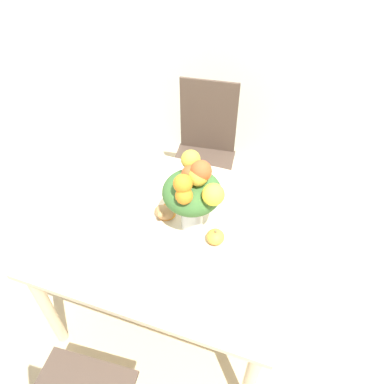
{
  "coord_description": "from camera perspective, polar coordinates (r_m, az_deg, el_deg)",
  "views": [
    {
      "loc": [
        0.5,
        -1.12,
        2.17
      ],
      "look_at": [
        0.09,
        0.04,
        0.96
      ],
      "focal_mm": 35.0,
      "sensor_mm": 36.0,
      "label": 1
    }
  ],
  "objects": [
    {
      "name": "turkey_figurine",
      "position": [
        1.92,
        -4.12,
        -2.74
      ],
      "size": [
        0.1,
        0.14,
        0.08
      ],
      "color": "#A87A4C",
      "rests_on": "dining_table"
    },
    {
      "name": "flower_vase",
      "position": [
        1.72,
        0.16,
        -0.07
      ],
      "size": [
        0.31,
        0.29,
        0.44
      ],
      "color": "silver",
      "rests_on": "dining_table"
    },
    {
      "name": "ground_plane",
      "position": [
        2.5,
        -2.36,
        -16.02
      ],
      "size": [
        12.0,
        12.0,
        0.0
      ],
      "primitive_type": "plane",
      "color": "tan"
    },
    {
      "name": "pumpkin",
      "position": [
        1.82,
        3.58,
        -6.83
      ],
      "size": [
        0.09,
        0.09,
        0.08
      ],
      "color": "gold",
      "rests_on": "dining_table"
    },
    {
      "name": "dining_chair_near_window",
      "position": [
        2.69,
        1.9,
        6.12
      ],
      "size": [
        0.47,
        0.47,
        1.0
      ],
      "rotation": [
        0.0,
        0.0,
        0.12
      ],
      "color": "#47382D",
      "rests_on": "ground_plane"
    },
    {
      "name": "dining_table",
      "position": [
        1.97,
        -2.89,
        -6.98
      ],
      "size": [
        1.21,
        1.03,
        0.72
      ],
      "color": "beige",
      "rests_on": "ground_plane"
    }
  ]
}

